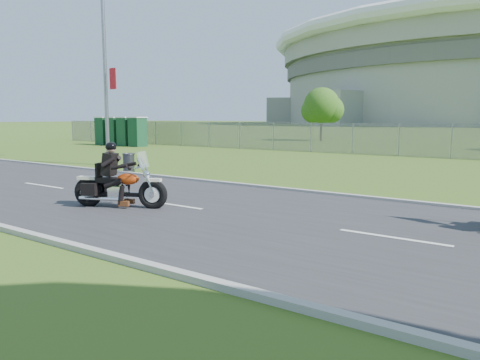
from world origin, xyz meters
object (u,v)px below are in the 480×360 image
Objects in this scene: porta_toilet_a at (138,132)px; motorcycle_lead at (118,188)px; porta_toilet_b at (126,132)px; trash_can at (129,164)px; porta_toilet_c at (115,132)px; porta_toilet_d at (104,131)px; streetlight at (108,49)px.

porta_toilet_a reaches higher than motorcycle_lead.
porta_toilet_b is at bearing 114.68° from motorcycle_lead.
porta_toilet_b is 19.55m from trash_can.
trash_can is (16.24, -12.70, -0.73)m from porta_toilet_c.
streetlight is at bearing -37.17° from porta_toilet_d.
streetlight reaches higher than trash_can.
porta_toilet_a is 2.80m from porta_toilet_c.
streetlight reaches higher than porta_toilet_c.
trash_can is (3.42, -1.92, -5.22)m from streetlight.
streetlight reaches higher than porta_toilet_a.
streetlight is at bearing 150.69° from trash_can.
trash_can is at bearing -43.38° from porta_toilet_a.
streetlight is 17.34m from porta_toilet_c.
porta_toilet_b is 1.40m from porta_toilet_c.
porta_toilet_d is at bearing 180.00° from porta_toilet_c.
porta_toilet_b is 2.80m from porta_toilet_d.
motorcycle_lead is (21.93, -18.02, -0.60)m from porta_toilet_c.
streetlight is at bearing 117.48° from motorcycle_lead.
porta_toilet_c is (-2.80, 0.00, 0.00)m from porta_toilet_a.
porta_toilet_c is at bearing 116.55° from motorcycle_lead.
streetlight is 4.35× the size of porta_toilet_d.
streetlight reaches higher than porta_toilet_b.
streetlight is 12.70m from motorcycle_lead.
motorcycle_lead is 7.79m from trash_can.
porta_toilet_b is at bearing 0.00° from porta_toilet_c.
streetlight is 16.33m from porta_toilet_b.
streetlight is 4.35× the size of porta_toilet_a.
trash_can is (14.84, -12.70, -0.73)m from porta_toilet_b.
porta_toilet_d is 21.75m from trash_can.
porta_toilet_d reaches higher than trash_can.
porta_toilet_c is 1.40m from porta_toilet_d.
trash_can is at bearing 112.88° from motorcycle_lead.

